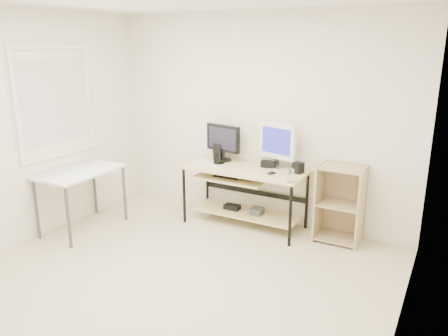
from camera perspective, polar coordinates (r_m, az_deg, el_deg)
room at (r=3.93m, az=-9.45°, el=2.55°), size 4.01×4.01×2.62m
desk at (r=5.40m, az=2.49°, el=-2.12°), size 1.50×0.65×0.75m
side_table at (r=5.51m, az=-18.25°, el=-1.13°), size 0.60×1.00×0.75m
shelf_unit at (r=5.20m, az=15.00°, el=-4.41°), size 0.50×0.40×0.90m
black_monitor at (r=5.60m, az=-0.13°, el=3.63°), size 0.51×0.21×0.47m
white_imac at (r=5.29m, az=6.92°, el=3.40°), size 0.52×0.19×0.56m
keyboard at (r=5.52m, az=-1.87°, el=0.66°), size 0.50×0.27×0.02m
mouse at (r=5.18m, az=6.05°, el=-0.32°), size 0.09×0.13×0.04m
center_speaker at (r=5.35m, az=5.81°, el=0.49°), size 0.18×0.09×0.09m
speaker_left at (r=5.67m, az=-0.77°, el=2.17°), size 0.13×0.13×0.22m
speaker_right at (r=5.17m, az=9.65°, el=0.03°), size 0.14×0.14×0.13m
audio_controller at (r=5.42m, az=-0.92°, el=1.07°), size 0.07×0.05×0.14m
volume_puck at (r=5.45m, az=-0.33°, el=0.53°), size 0.08×0.08×0.03m
smartphone at (r=5.12m, az=6.23°, el=-0.71°), size 0.10×0.13×0.01m
coaster at (r=4.83m, az=8.73°, el=-1.83°), size 0.12×0.12×0.01m
drinking_glass at (r=4.81m, az=8.76°, el=-0.98°), size 0.09×0.09×0.14m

